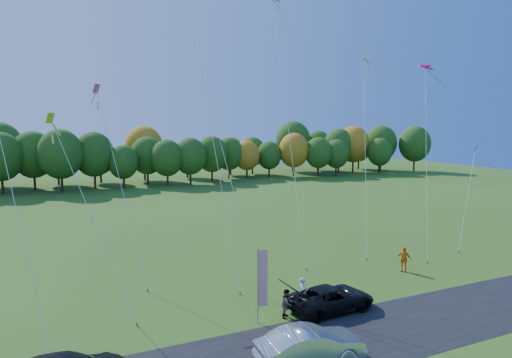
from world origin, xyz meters
name	(u,v)px	position (x,y,z in m)	size (l,w,h in m)	color
ground	(299,311)	(0.00, 0.00, 0.00)	(160.00, 160.00, 0.00)	#2F5516
asphalt_strip	(339,341)	(0.00, -4.00, 0.01)	(90.00, 6.00, 0.01)	black
tree_line	(134,186)	(0.00, 55.00, 0.00)	(116.00, 12.00, 10.00)	#1E4711
black_suv	(331,298)	(1.70, -0.72, 0.73)	(2.42, 5.25, 1.46)	black
silver_sedan	(311,346)	(-2.43, -5.21, 0.83)	(1.76, 5.05, 1.66)	#B0AFB4
person_tailgate_a	(303,293)	(0.32, 0.13, 0.95)	(0.70, 0.46, 1.91)	silver
person_tailgate_b	(287,303)	(-1.04, -0.42, 0.80)	(0.78, 0.61, 1.60)	gray
person_east	(404,259)	(10.39, 2.86, 0.92)	(1.08, 0.45, 1.84)	orange
feather_flag	(262,277)	(-2.65, -0.51, 2.57)	(0.54, 0.19, 4.21)	#999999
kite_delta_blue	(210,103)	(-2.67, 7.56, 12.08)	(4.58, 10.44, 24.81)	#4C3F33
kite_parafoil_orange	(286,114)	(5.79, 12.45, 11.49)	(5.59, 13.70, 23.39)	#4C3F33
kite_delta_red	(205,92)	(-2.50, 9.15, 12.92)	(2.74, 10.93, 24.42)	#4C3F33
kite_parafoil_rainbow	(426,155)	(16.10, 6.82, 8.04)	(6.84, 7.07, 16.34)	#4C3F33
kite_diamond_yellow	(91,215)	(-10.73, 4.93, 5.66)	(4.19, 6.65, 11.72)	#4C3F33
kite_diamond_green	(19,221)	(-14.25, 3.00, 6.07)	(2.69, 6.10, 12.52)	#4C3F33
kite_diamond_white	(365,149)	(11.93, 9.61, 8.47)	(5.23, 7.73, 17.49)	#4C3F33
kite_diamond_pink	(120,183)	(-8.40, 9.64, 6.73)	(2.61, 6.57, 13.84)	#4C3F33
kite_diamond_blue_low	(467,198)	(20.20, 5.96, 4.28)	(5.18, 3.35, 8.95)	#4C3F33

